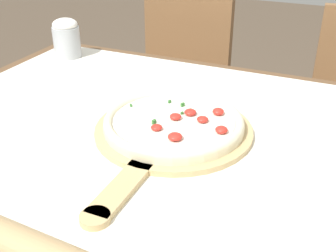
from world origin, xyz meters
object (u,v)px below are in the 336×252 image
at_px(rolling_pin, 16,246).
at_px(pizza, 174,122).
at_px(pizza_peel, 170,134).
at_px(chair_left, 178,86).
at_px(flour_cup, 66,38).

bearing_deg(rolling_pin, pizza, 83.00).
xyz_separation_m(pizza_peel, pizza, (0.00, 0.02, 0.02)).
bearing_deg(pizza_peel, pizza, 87.89).
bearing_deg(rolling_pin, pizza_peel, 82.76).
xyz_separation_m(rolling_pin, chair_left, (-0.26, 1.20, -0.28)).
height_order(pizza_peel, flour_cup, flour_cup).
xyz_separation_m(pizza, rolling_pin, (-0.05, -0.42, 0.00)).
height_order(pizza_peel, pizza, pizza).
distance_m(chair_left, flour_cup, 0.59).
bearing_deg(pizza_peel, rolling_pin, -97.24).
xyz_separation_m(chair_left, flour_cup, (-0.19, -0.46, 0.31)).
bearing_deg(flour_cup, pizza_peel, -33.92).
xyz_separation_m(pizza_peel, rolling_pin, (-0.05, -0.40, 0.02)).
height_order(rolling_pin, flour_cup, flour_cup).
bearing_deg(chair_left, pizza_peel, -66.06).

